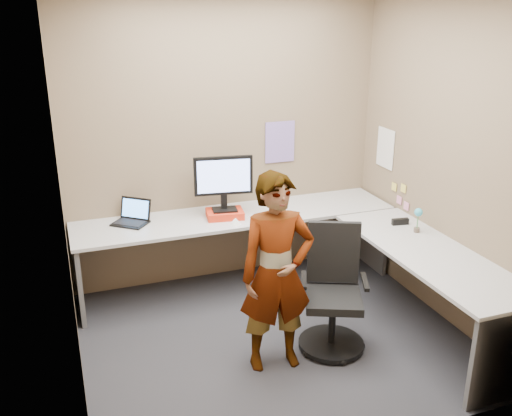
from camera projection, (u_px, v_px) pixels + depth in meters
name	position (u px, v px, depth m)	size (l,w,h in m)	color
ground	(274.00, 338.00, 4.63)	(3.00, 3.00, 0.00)	#27272C
wall_back	(225.00, 141.00, 5.32)	(3.00, 3.00, 0.00)	#736147
wall_right	(447.00, 161.00, 4.65)	(2.70, 2.70, 0.00)	#736147
wall_left	(62.00, 202.00, 3.69)	(2.70, 2.70, 0.00)	#736147
desk	(306.00, 246.00, 4.91)	(2.98, 2.58, 0.73)	silver
paper_ream	(225.00, 214.00, 5.17)	(0.33, 0.24, 0.07)	red
monitor	(224.00, 179.00, 5.08)	(0.53, 0.18, 0.50)	black
laptop	(133.00, 217.00, 5.04)	(0.38, 0.37, 0.21)	black
trackball_mouse	(216.00, 218.00, 5.10)	(0.12, 0.08, 0.07)	#B7B7BC
origami	(236.00, 221.00, 5.01)	(0.10, 0.10, 0.06)	white
stapler	(400.00, 222.00, 5.00)	(0.15, 0.04, 0.06)	black
flower	(418.00, 216.00, 4.80)	(0.07, 0.07, 0.22)	brown
calendar_purple	(280.00, 142.00, 5.51)	(0.30, 0.01, 0.40)	#846BB7
calendar_white	(385.00, 148.00, 5.48)	(0.01, 0.28, 0.38)	white
sticky_note_a	(403.00, 188.00, 5.27)	(0.01, 0.07, 0.07)	#F2E059
sticky_note_b	(399.00, 200.00, 5.36)	(0.01, 0.07, 0.07)	pink
sticky_note_c	(406.00, 206.00, 5.26)	(0.01, 0.07, 0.07)	pink
sticky_note_d	(394.00, 187.00, 5.41)	(0.01, 0.07, 0.07)	#F2E059
office_chair	(333.00, 299.00, 4.43)	(0.56, 0.56, 0.97)	black
person	(277.00, 273.00, 4.07)	(0.55, 0.36, 1.50)	#999399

